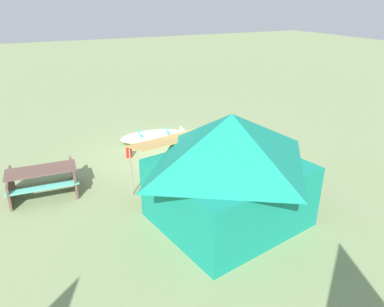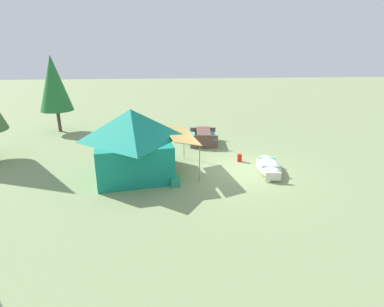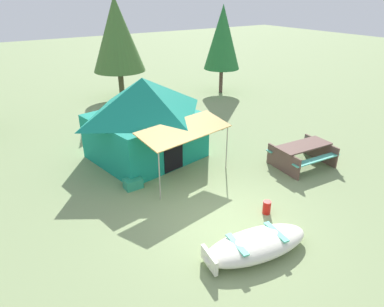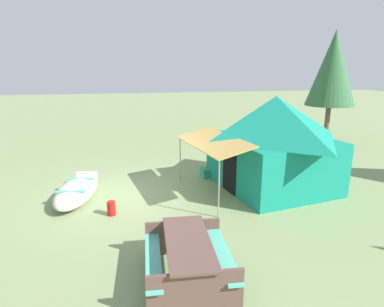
# 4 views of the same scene
# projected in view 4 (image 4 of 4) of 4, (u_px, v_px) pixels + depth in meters

# --- Properties ---
(ground_plane) EXTENTS (80.00, 80.00, 0.00)m
(ground_plane) POSITION_uv_depth(u_px,v_px,m) (132.00, 196.00, 9.49)
(ground_plane) COLOR #7E9260
(beached_rowboat) EXTENTS (2.68, 1.36, 0.46)m
(beached_rowboat) POSITION_uv_depth(u_px,v_px,m) (77.00, 191.00, 9.23)
(beached_rowboat) COLOR silver
(beached_rowboat) RESTS_ON ground_plane
(canvas_cabin_tent) EXTENTS (4.05, 4.71, 2.81)m
(canvas_cabin_tent) POSITION_uv_depth(u_px,v_px,m) (273.00, 141.00, 9.91)
(canvas_cabin_tent) COLOR #14866E
(canvas_cabin_tent) RESTS_ON ground_plane
(picnic_table) EXTENTS (1.98, 1.59, 0.75)m
(picnic_table) POSITION_uv_depth(u_px,v_px,m) (188.00, 255.00, 5.64)
(picnic_table) COLOR brown
(picnic_table) RESTS_ON ground_plane
(cooler_box) EXTENTS (0.52, 0.37, 0.31)m
(cooler_box) POSITION_uv_depth(u_px,v_px,m) (207.00, 172.00, 11.13)
(cooler_box) COLOR #278D69
(cooler_box) RESTS_ON ground_plane
(fuel_can) EXTENTS (0.29, 0.29, 0.36)m
(fuel_can) POSITION_uv_depth(u_px,v_px,m) (111.00, 208.00, 8.22)
(fuel_can) COLOR red
(fuel_can) RESTS_ON ground_plane
(pine_tree_back_right) EXTENTS (2.36, 2.36, 5.37)m
(pine_tree_back_right) POSITION_uv_depth(u_px,v_px,m) (333.00, 69.00, 15.78)
(pine_tree_back_right) COLOR brown
(pine_tree_back_right) RESTS_ON ground_plane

